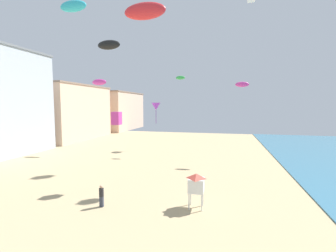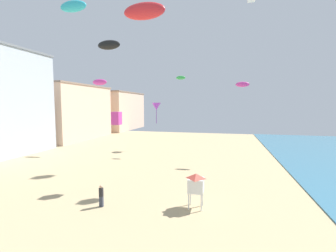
# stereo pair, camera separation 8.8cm
# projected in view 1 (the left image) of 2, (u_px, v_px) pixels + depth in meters

# --- Properties ---
(boardwalk_hotel_mid) EXTENTS (14.92, 18.94, 11.91)m
(boardwalk_hotel_mid) POSITION_uv_depth(u_px,v_px,m) (61.00, 112.00, 52.90)
(boardwalk_hotel_mid) COLOR beige
(boardwalk_hotel_mid) RESTS_ON ground
(boardwalk_hotel_far) EXTENTS (16.81, 19.87, 11.45)m
(boardwalk_hotel_far) POSITION_uv_depth(u_px,v_px,m) (108.00, 111.00, 74.06)
(boardwalk_hotel_far) COLOR beige
(boardwalk_hotel_far) RESTS_ON ground
(kite_flyer) EXTENTS (0.34, 0.34, 1.64)m
(kite_flyer) POSITION_uv_depth(u_px,v_px,m) (101.00, 195.00, 17.26)
(kite_flyer) COLOR #383D4C
(kite_flyer) RESTS_ON ground
(lifeguard_stand) EXTENTS (1.10, 1.10, 2.55)m
(lifeguard_stand) POSITION_uv_depth(u_px,v_px,m) (196.00, 183.00, 17.03)
(lifeguard_stand) COLOR white
(lifeguard_stand) RESTS_ON ground
(kite_magenta_box) EXTENTS (0.73, 0.73, 1.15)m
(kite_magenta_box) POSITION_uv_depth(u_px,v_px,m) (117.00, 118.00, 21.05)
(kite_magenta_box) COLOR #DB3D9E
(kite_cyan_parafoil) EXTENTS (2.40, 0.67, 0.93)m
(kite_cyan_parafoil) POSITION_uv_depth(u_px,v_px,m) (73.00, 6.00, 19.24)
(kite_cyan_parafoil) COLOR #2DB7CC
(kite_black_parafoil) EXTENTS (2.27, 0.63, 0.88)m
(kite_black_parafoil) POSITION_uv_depth(u_px,v_px,m) (109.00, 45.00, 21.98)
(kite_black_parafoil) COLOR black
(kite_purple_delta) EXTENTS (1.54, 1.54, 3.51)m
(kite_purple_delta) POSITION_uv_depth(u_px,v_px,m) (156.00, 106.00, 39.75)
(kite_purple_delta) COLOR purple
(kite_magenta_parafoil) EXTENTS (2.46, 0.68, 0.96)m
(kite_magenta_parafoil) POSITION_uv_depth(u_px,v_px,m) (99.00, 82.00, 37.16)
(kite_magenta_parafoil) COLOR #DB3D9E
(kite_green_parafoil) EXTENTS (1.46, 0.41, 0.57)m
(kite_green_parafoil) POSITION_uv_depth(u_px,v_px,m) (180.00, 78.00, 36.31)
(kite_green_parafoil) COLOR green
(kite_magenta_parafoil_2) EXTENTS (1.74, 0.48, 0.68)m
(kite_magenta_parafoil_2) POSITION_uv_depth(u_px,v_px,m) (242.00, 84.00, 30.52)
(kite_magenta_parafoil_2) COLOR #DB3D9E
(kite_red_parafoil) EXTENTS (2.56, 0.71, 1.00)m
(kite_red_parafoil) POSITION_uv_depth(u_px,v_px,m) (145.00, 11.00, 13.85)
(kite_red_parafoil) COLOR red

